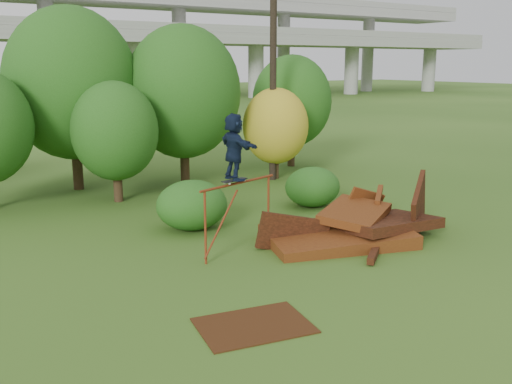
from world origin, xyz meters
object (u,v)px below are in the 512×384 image
scrap_pile (355,228)px  skater (234,147)px  utility_pole (273,69)px  flat_plate (254,325)px

scrap_pile → skater: 4.28m
scrap_pile → utility_pole: bearing=71.3°
scrap_pile → flat_plate: (-5.25, -3.02, -0.33)m
flat_plate → utility_pole: 14.64m
scrap_pile → skater: size_ratio=3.49×
scrap_pile → skater: bearing=166.6°
utility_pole → flat_plate: bearing=-125.5°
scrap_pile → utility_pole: 9.75m
flat_plate → utility_pole: utility_pole is taller
skater → flat_plate: skater is taller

